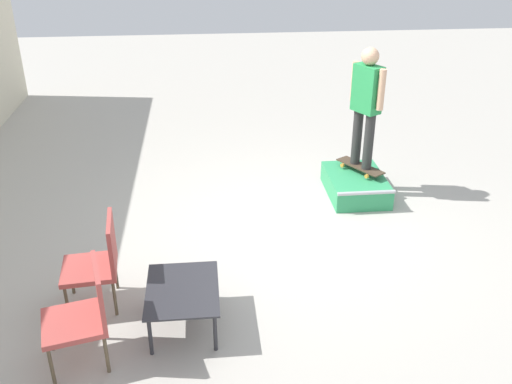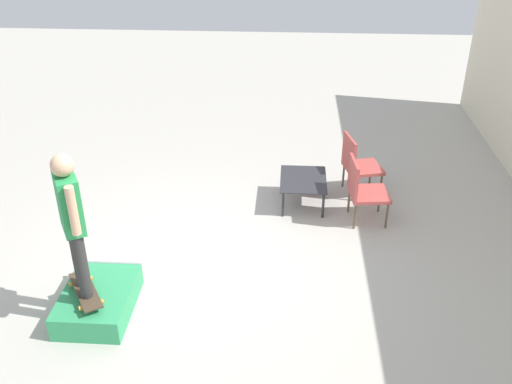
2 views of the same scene
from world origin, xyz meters
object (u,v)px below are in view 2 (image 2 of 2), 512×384
skateboard_on_ramp (85,290)px  person_skater (71,215)px  patio_chair_right (363,188)px  patio_chair_left (357,163)px  coffee_table (303,182)px  skate_ramp_box (99,300)px

skateboard_on_ramp → person_skater: (-0.00, -0.00, 0.95)m
patio_chair_right → skateboard_on_ramp: bearing=119.2°
patio_chair_left → patio_chair_right: same height
skateboard_on_ramp → person_skater: size_ratio=0.45×
skateboard_on_ramp → coffee_table: bearing=105.7°
coffee_table → patio_chair_left: bearing=115.1°
patio_chair_left → patio_chair_right: (0.79, -0.00, 0.00)m
skate_ramp_box → coffee_table: bearing=137.7°
skate_ramp_box → skateboard_on_ramp: 0.26m
skateboard_on_ramp → patio_chair_left: patio_chair_left is taller
person_skater → patio_chair_left: (-3.00, 3.17, -0.80)m
skateboard_on_ramp → person_skater: bearing=-167.3°
patio_chair_left → person_skater: bearing=119.6°
patio_chair_right → person_skater: bearing=119.2°
skateboard_on_ramp → coffee_table: coffee_table is taller
coffee_table → patio_chair_left: 0.90m
skate_ramp_box → person_skater: (0.11, -0.08, 1.17)m
coffee_table → skate_ramp_box: bearing=-42.3°
coffee_table → patio_chair_right: patio_chair_right is taller
patio_chair_left → coffee_table: bearing=101.3°
skate_ramp_box → person_skater: bearing=-34.9°
person_skater → skate_ramp_box: bearing=115.9°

